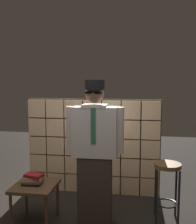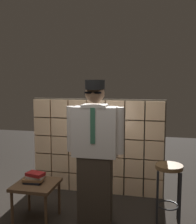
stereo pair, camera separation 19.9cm
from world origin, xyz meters
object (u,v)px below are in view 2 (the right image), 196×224
Objects in this scene: standing_person at (95,150)px; bar_stool at (169,180)px; book_stack at (34,178)px; side_table at (36,188)px.

standing_person reaches higher than bar_stool.
bar_stool reaches higher than book_stack.
side_table is 0.13m from book_stack.
book_stack reaches higher than side_table.
bar_stool is 2.73× the size of book_stack.
standing_person reaches higher than book_stack.
standing_person is 3.46× the size of side_table.
side_table is 1.89× the size of book_stack.
bar_stool is (0.90, 0.20, -0.38)m from standing_person.
standing_person is at bearing -167.16° from bar_stool.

